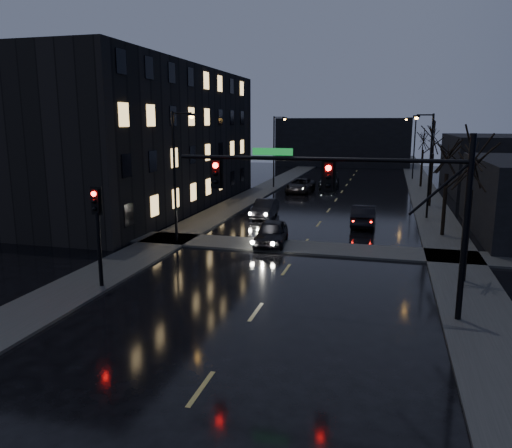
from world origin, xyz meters
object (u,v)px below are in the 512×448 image
Objects in this scene: oncoming_car_c at (300,185)px; oncoming_car_d at (329,180)px; lead_car at (364,215)px; oncoming_car_a at (271,233)px; oncoming_car_b at (265,209)px.

oncoming_car_c is 1.01× the size of oncoming_car_d.
lead_car reaches higher than oncoming_car_c.
oncoming_car_a is 9.07m from oncoming_car_b.
oncoming_car_a reaches higher than oncoming_car_c.
oncoming_car_d is at bearing 84.45° from oncoming_car_a.
oncoming_car_b is at bearing 101.07° from oncoming_car_a.
oncoming_car_d reaches higher than lead_car.
oncoming_car_d is (0.12, 28.66, 0.02)m from oncoming_car_a.
oncoming_car_d is 1.15× the size of lead_car.
oncoming_car_b is at bearing -101.51° from oncoming_car_d.
oncoming_car_b is 0.79× the size of oncoming_car_c.
oncoming_car_c reaches higher than oncoming_car_b.
oncoming_car_d is at bearing 66.82° from oncoming_car_c.
oncoming_car_a is at bearing -94.10° from oncoming_car_d.
oncoming_car_b is 20.13m from oncoming_car_d.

